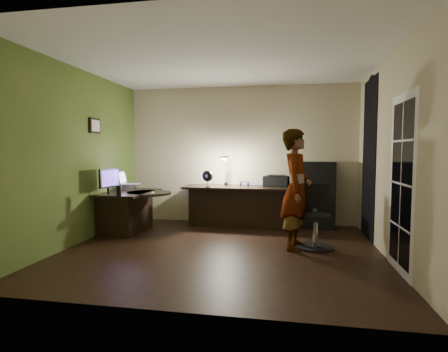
% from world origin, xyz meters
% --- Properties ---
extents(floor, '(4.50, 4.00, 0.01)m').
position_xyz_m(floor, '(0.00, 0.00, -0.01)').
color(floor, black).
rests_on(floor, ground).
extents(ceiling, '(4.50, 4.00, 0.01)m').
position_xyz_m(ceiling, '(0.00, 0.00, 2.71)').
color(ceiling, silver).
rests_on(ceiling, floor).
extents(wall_back, '(4.50, 0.01, 2.70)m').
position_xyz_m(wall_back, '(0.00, 2.00, 1.35)').
color(wall_back, '#BEB18A').
rests_on(wall_back, floor).
extents(wall_front, '(4.50, 0.01, 2.70)m').
position_xyz_m(wall_front, '(0.00, -2.00, 1.35)').
color(wall_front, '#BEB18A').
rests_on(wall_front, floor).
extents(wall_left, '(0.01, 4.00, 2.70)m').
position_xyz_m(wall_left, '(-2.25, 0.00, 1.35)').
color(wall_left, '#BEB18A').
rests_on(wall_left, floor).
extents(wall_right, '(0.01, 4.00, 2.70)m').
position_xyz_m(wall_right, '(2.25, 0.00, 1.35)').
color(wall_right, '#BEB18A').
rests_on(wall_right, floor).
extents(green_wall_overlay, '(0.00, 4.00, 2.70)m').
position_xyz_m(green_wall_overlay, '(-2.24, 0.00, 1.35)').
color(green_wall_overlay, '#4F6626').
rests_on(green_wall_overlay, floor).
extents(arched_doorway, '(0.01, 0.90, 2.60)m').
position_xyz_m(arched_doorway, '(2.24, 1.15, 1.30)').
color(arched_doorway, black).
rests_on(arched_doorway, floor).
extents(french_door, '(0.02, 0.92, 2.10)m').
position_xyz_m(french_door, '(2.24, -0.55, 1.05)').
color(french_door, white).
rests_on(french_door, floor).
extents(framed_picture, '(0.04, 0.30, 0.25)m').
position_xyz_m(framed_picture, '(-2.22, 0.45, 1.85)').
color(framed_picture, black).
rests_on(framed_picture, wall_left).
extents(desk_left, '(0.78, 1.25, 0.72)m').
position_xyz_m(desk_left, '(-1.83, 0.85, 0.36)').
color(desk_left, black).
rests_on(desk_left, floor).
extents(desk_right, '(2.06, 0.77, 0.76)m').
position_xyz_m(desk_right, '(0.01, 1.63, 0.38)').
color(desk_right, black).
rests_on(desk_right, floor).
extents(cabinet, '(0.85, 0.46, 1.23)m').
position_xyz_m(cabinet, '(1.39, 1.78, 0.62)').
color(cabinet, black).
rests_on(cabinet, floor).
extents(laptop_stand, '(0.31, 0.28, 0.11)m').
position_xyz_m(laptop_stand, '(-1.95, 1.17, 0.75)').
color(laptop_stand, silver).
rests_on(laptop_stand, desk_left).
extents(laptop, '(0.37, 0.35, 0.24)m').
position_xyz_m(laptop, '(-1.95, 1.17, 0.93)').
color(laptop, silver).
rests_on(laptop, laptop_stand).
extents(monitor, '(0.17, 0.50, 0.32)m').
position_xyz_m(monitor, '(-1.99, 0.43, 0.86)').
color(monitor, black).
rests_on(monitor, desk_left).
extents(mouse, '(0.07, 0.10, 0.03)m').
position_xyz_m(mouse, '(-1.35, 0.76, 0.72)').
color(mouse, silver).
rests_on(mouse, desk_left).
extents(phone, '(0.06, 0.12, 0.01)m').
position_xyz_m(phone, '(-1.52, 0.85, 0.70)').
color(phone, black).
rests_on(phone, desk_left).
extents(pen, '(0.07, 0.12, 0.01)m').
position_xyz_m(pen, '(-1.90, 0.55, 0.70)').
color(pen, black).
rests_on(pen, desk_left).
extents(speaker, '(0.09, 0.09, 0.19)m').
position_xyz_m(speaker, '(-1.69, 0.20, 0.80)').
color(speaker, black).
rests_on(speaker, desk_left).
extents(notepad, '(0.17, 0.22, 0.01)m').
position_xyz_m(notepad, '(-1.43, 0.62, 0.70)').
color(notepad, silver).
rests_on(notepad, desk_left).
extents(desk_fan, '(0.22, 0.17, 0.30)m').
position_xyz_m(desk_fan, '(-0.50, 1.32, 0.92)').
color(desk_fan, black).
rests_on(desk_fan, desk_right).
extents(headphones, '(0.19, 0.10, 0.09)m').
position_xyz_m(headphones, '(0.12, 1.72, 0.82)').
color(headphones, navy).
rests_on(headphones, desk_right).
extents(printer, '(0.52, 0.43, 0.21)m').
position_xyz_m(printer, '(0.74, 1.80, 0.87)').
color(printer, black).
rests_on(printer, desk_right).
extents(desk_lamp, '(0.18, 0.29, 0.59)m').
position_xyz_m(desk_lamp, '(-0.23, 1.71, 1.07)').
color(desk_lamp, black).
rests_on(desk_lamp, desk_right).
extents(office_chair, '(0.55, 0.55, 0.95)m').
position_xyz_m(office_chair, '(1.35, 0.32, 0.47)').
color(office_chair, black).
rests_on(office_chair, floor).
extents(person, '(0.52, 0.69, 1.75)m').
position_xyz_m(person, '(1.06, 0.28, 0.88)').
color(person, '#D8A88C').
rests_on(person, floor).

